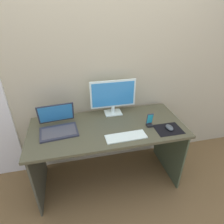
% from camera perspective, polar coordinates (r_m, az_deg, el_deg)
% --- Properties ---
extents(ground_plane, '(8.00, 8.00, 0.00)m').
position_cam_1_polar(ground_plane, '(2.34, -1.16, -19.24)').
color(ground_plane, brown).
extents(wall_back, '(6.00, 0.04, 2.50)m').
position_cam_1_polar(wall_back, '(1.98, -3.93, 14.67)').
color(wall_back, '#B9B190').
rests_on(wall_back, ground_plane).
extents(desk, '(1.51, 0.67, 0.73)m').
position_cam_1_polar(desk, '(1.94, -1.34, -7.91)').
color(desk, '#4B4A34').
rests_on(desk, ground_plane).
extents(monitor, '(0.48, 0.14, 0.38)m').
position_cam_1_polar(monitor, '(1.97, 0.33, 4.82)').
color(monitor, white).
rests_on(monitor, desk).
extents(laptop, '(0.37, 0.34, 0.23)m').
position_cam_1_polar(laptop, '(1.85, -16.04, -3.90)').
color(laptop, '#2E303E').
rests_on(laptop, desk).
extents(keyboard_external, '(0.37, 0.14, 0.01)m').
position_cam_1_polar(keyboard_external, '(1.71, 4.25, -7.44)').
color(keyboard_external, white).
rests_on(keyboard_external, desk).
extents(mousepad, '(0.25, 0.20, 0.00)m').
position_cam_1_polar(mousepad, '(1.89, 16.66, -5.02)').
color(mousepad, black).
rests_on(mousepad, desk).
extents(mouse, '(0.06, 0.10, 0.04)m').
position_cam_1_polar(mouse, '(1.88, 16.97, -4.51)').
color(mouse, '#424B50').
rests_on(mouse, mousepad).
extents(phone_in_dock, '(0.06, 0.05, 0.14)m').
position_cam_1_polar(phone_in_dock, '(1.87, 11.29, -2.88)').
color(phone_in_dock, black).
rests_on(phone_in_dock, desk).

